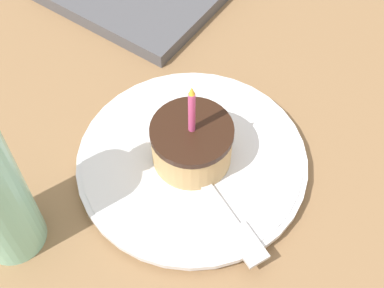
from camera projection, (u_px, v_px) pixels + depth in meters
name	position (u px, v px, depth m)	size (l,w,h in m)	color
ground_plane	(187.00, 162.00, 0.64)	(2.40, 2.40, 0.04)	olive
plate	(192.00, 161.00, 0.60)	(0.26, 0.26, 0.02)	silver
cake_slice	(192.00, 143.00, 0.57)	(0.09, 0.09, 0.12)	tan
fork	(214.00, 198.00, 0.56)	(0.19, 0.10, 0.00)	silver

